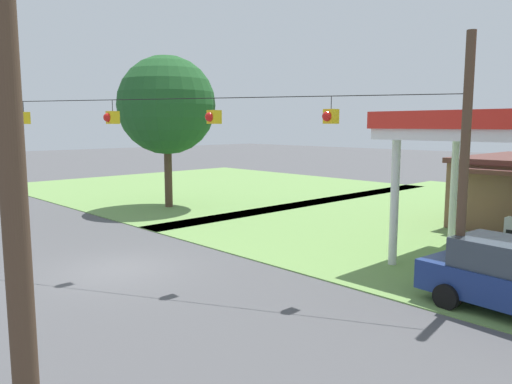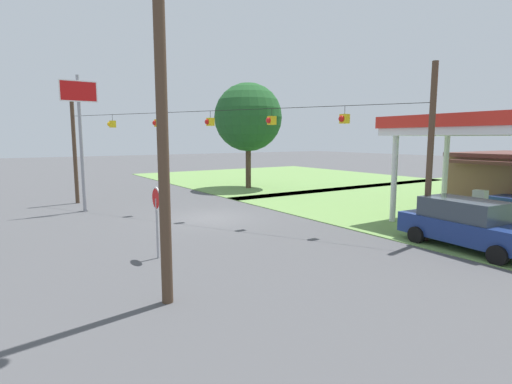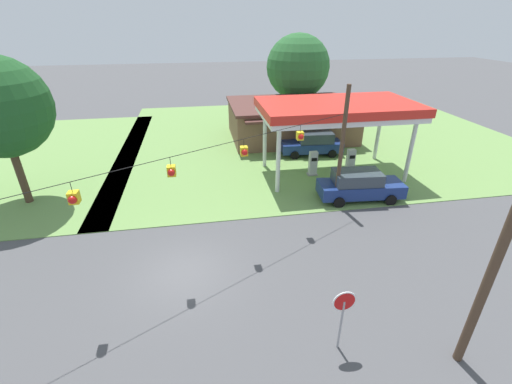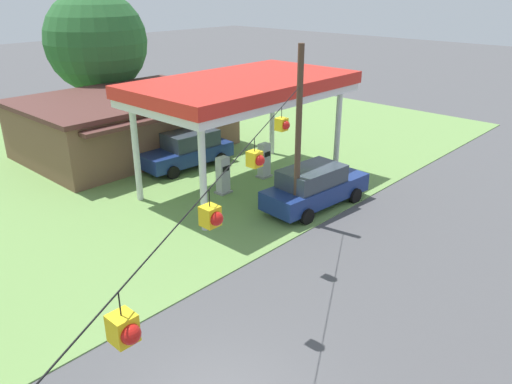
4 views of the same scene
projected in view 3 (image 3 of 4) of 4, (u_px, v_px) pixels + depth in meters
The scene contains 11 objects.
ground_plane at pixel (184, 273), 15.30m from camera, with size 160.00×160.00×0.00m, color #4C4C4F.
grass_verge_station_corner at pixel (318, 135), 32.94m from camera, with size 36.00×28.00×0.04m, color #6B934C.
gas_station_canopy at pixel (338, 110), 22.83m from camera, with size 10.41×5.78×5.17m.
gas_station_store at pixel (291, 120), 31.77m from camera, with size 11.20×8.42×3.27m.
fuel_pump_near at pixel (313, 164), 24.36m from camera, with size 0.71×0.56×1.78m.
fuel_pump_far at pixel (350, 162), 24.78m from camera, with size 0.71×0.56×1.78m.
car_at_pumps_front at pixel (359, 185), 21.04m from camera, with size 5.28×2.41×1.88m.
car_at_pumps_rear at pixel (312, 143), 28.01m from camera, with size 5.08×2.36×1.91m.
stop_sign_roadside at pixel (343, 308), 11.04m from camera, with size 0.80×0.08×2.50m.
signal_span_gantry at pixel (174, 195), 13.48m from camera, with size 18.40×10.24×7.08m.
tree_behind_station at pixel (298, 67), 35.55m from camera, with size 6.56×6.56×8.84m.
Camera 3 is at (1.15, -12.34, 10.19)m, focal length 24.00 mm.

